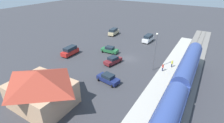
% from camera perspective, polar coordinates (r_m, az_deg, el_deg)
% --- Properties ---
extents(ground_plane, '(200.00, 200.00, 0.00)m').
position_cam_1_polar(ground_plane, '(41.95, 5.46, 1.03)').
color(ground_plane, '#38383D').
extents(railway_track, '(4.80, 70.00, 0.30)m').
position_cam_1_polar(railway_track, '(38.79, 24.38, -3.60)').
color(railway_track, slate).
rests_on(railway_track, ground).
extents(platform, '(3.20, 46.00, 0.30)m').
position_cam_1_polar(platform, '(39.17, 18.70, -2.12)').
color(platform, '#B7B2A8').
rests_on(platform, ground).
extents(station_building, '(10.00, 7.96, 6.12)m').
position_cam_1_polar(station_building, '(27.84, -23.07, -8.24)').
color(station_building, tan).
rests_on(station_building, ground).
extents(pedestrian_on_platform, '(0.36, 0.36, 1.71)m').
position_cam_1_polar(pedestrian_on_platform, '(36.80, 16.90, -1.77)').
color(pedestrian_on_platform, '#23284C').
rests_on(pedestrian_on_platform, platform).
extents(pedestrian_waiting_far, '(0.36, 0.36, 1.71)m').
position_cam_1_polar(pedestrian_waiting_far, '(39.05, 19.74, -0.51)').
color(pedestrian_waiting_far, '#23284C').
rests_on(pedestrian_waiting_far, platform).
extents(suv_red, '(2.06, 4.94, 2.22)m').
position_cam_1_polar(suv_red, '(44.59, -14.08, 3.55)').
color(suv_red, red).
rests_on(suv_red, ground).
extents(sedan_green, '(4.59, 2.45, 1.74)m').
position_cam_1_polar(sedan_green, '(44.67, -0.80, 4.06)').
color(sedan_green, '#236638').
rests_on(sedan_green, ground).
extents(sedan_maroon, '(2.82, 4.80, 1.74)m').
position_cam_1_polar(sedan_maroon, '(38.90, 0.32, 0.43)').
color(sedan_maroon, maroon).
rests_on(sedan_maroon, ground).
extents(suv_white, '(2.16, 4.98, 2.22)m').
position_cam_1_polar(suv_white, '(53.61, 12.17, 7.73)').
color(suv_white, white).
rests_on(suv_white, ground).
extents(sedan_navy, '(4.72, 2.76, 1.74)m').
position_cam_1_polar(sedan_navy, '(32.16, -1.33, -5.74)').
color(sedan_navy, navy).
rests_on(sedan_navy, ground).
extents(suv_tan, '(2.41, 5.06, 2.22)m').
position_cam_1_polar(suv_tan, '(59.05, 0.51, 10.11)').
color(suv_tan, '#C6B284').
rests_on(suv_tan, ground).
extents(light_pole_near_platform, '(0.44, 0.44, 8.38)m').
position_cam_1_polar(light_pole_near_platform, '(35.44, 14.57, 4.49)').
color(light_pole_near_platform, '#515156').
rests_on(light_pole_near_platform, ground).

